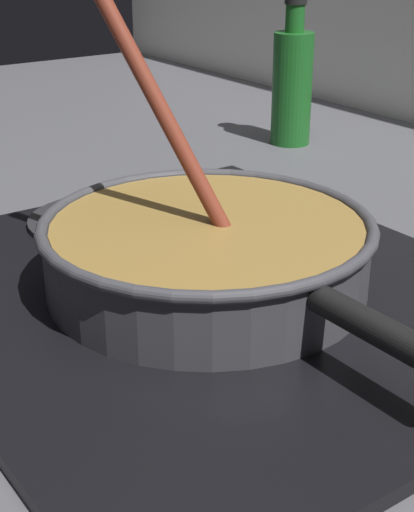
% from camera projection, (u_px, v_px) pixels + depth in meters
% --- Properties ---
extents(ground, '(2.40, 1.60, 0.04)m').
position_uv_depth(ground, '(58.00, 343.00, 0.66)').
color(ground, '#4C4C51').
extents(hob_plate, '(0.56, 0.48, 0.01)m').
position_uv_depth(hob_plate, '(207.00, 293.00, 0.69)').
color(hob_plate, black).
rests_on(hob_plate, ground).
extents(burner_ring, '(0.20, 0.20, 0.01)m').
position_uv_depth(burner_ring, '(207.00, 283.00, 0.69)').
color(burner_ring, '#592D0C').
rests_on(burner_ring, hob_plate).
extents(spare_burner, '(0.16, 0.16, 0.01)m').
position_uv_depth(spare_burner, '(103.00, 220.00, 0.83)').
color(spare_burner, '#262628').
rests_on(spare_burner, hob_plate).
extents(cooking_pan, '(0.42, 0.29, 0.27)m').
position_uv_depth(cooking_pan, '(208.00, 251.00, 0.67)').
color(cooking_pan, '#38383D').
rests_on(cooking_pan, hob_plate).
extents(sauce_bottle, '(0.06, 0.06, 0.22)m').
position_uv_depth(sauce_bottle, '(292.00, 84.00, 1.13)').
color(sauce_bottle, '#19591E').
rests_on(sauce_bottle, ground).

